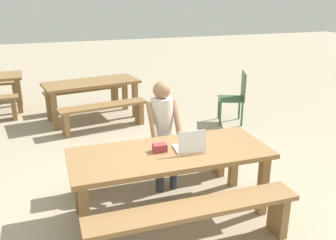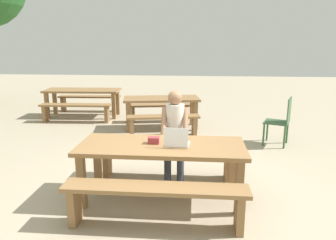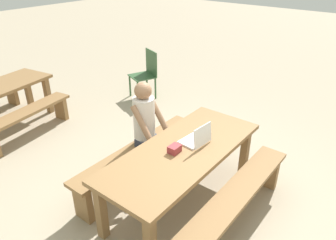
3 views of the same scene
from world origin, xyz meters
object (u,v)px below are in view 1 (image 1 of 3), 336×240
(person_seated, at_px, (163,127))
(picnic_table_rear, at_px, (92,88))
(picnic_table_front, at_px, (170,160))
(small_pouch, at_px, (160,148))
(laptop, at_px, (190,146))
(plastic_chair, at_px, (236,96))

(person_seated, xyz_separation_m, picnic_table_rear, (-0.49, 2.78, -0.16))
(picnic_table_front, xyz_separation_m, picnic_table_rear, (-0.36, 3.41, -0.03))
(picnic_table_front, bearing_deg, small_pouch, 160.90)
(small_pouch, bearing_deg, picnic_table_front, -19.10)
(picnic_table_front, relative_size, laptop, 6.64)
(picnic_table_rear, bearing_deg, laptop, -90.53)
(laptop, xyz_separation_m, person_seated, (-0.07, 0.68, -0.03))
(laptop, distance_m, plastic_chair, 3.07)
(picnic_table_front, distance_m, picnic_table_rear, 3.43)
(picnic_table_front, relative_size, person_seated, 1.58)
(small_pouch, relative_size, plastic_chair, 0.15)
(person_seated, bearing_deg, plastic_chair, 42.22)
(plastic_chair, bearing_deg, picnic_table_rear, -91.34)
(laptop, bearing_deg, plastic_chair, -122.63)
(laptop, relative_size, picnic_table_rear, 0.17)
(laptop, xyz_separation_m, picnic_table_rear, (-0.55, 3.46, -0.19))
(picnic_table_front, bearing_deg, person_seated, 78.86)
(picnic_table_front, bearing_deg, laptop, -15.64)
(person_seated, distance_m, plastic_chair, 2.61)
(small_pouch, bearing_deg, picnic_table_rear, 94.41)
(person_seated, height_order, picnic_table_rear, person_seated)
(small_pouch, distance_m, picnic_table_rear, 3.39)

